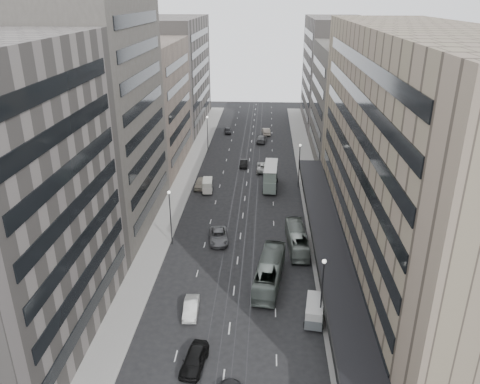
% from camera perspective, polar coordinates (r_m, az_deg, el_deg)
% --- Properties ---
extents(ground, '(220.00, 220.00, 0.00)m').
position_cam_1_polar(ground, '(57.26, -0.82, -12.49)').
color(ground, black).
rests_on(ground, ground).
extents(sidewalk_right, '(4.00, 125.00, 0.15)m').
position_cam_1_polar(sidewalk_right, '(90.74, 8.45, 1.25)').
color(sidewalk_right, gray).
rests_on(sidewalk_right, ground).
extents(sidewalk_left, '(4.00, 125.00, 0.15)m').
position_cam_1_polar(sidewalk_left, '(91.65, -6.66, 1.57)').
color(sidewalk_left, gray).
rests_on(sidewalk_left, ground).
extents(department_store, '(19.20, 60.00, 30.00)m').
position_cam_1_polar(department_store, '(60.26, 20.52, 3.82)').
color(department_store, '#7C6B5A').
rests_on(department_store, ground).
extents(building_right_mid, '(15.00, 28.00, 24.00)m').
position_cam_1_polar(building_right_mid, '(102.40, 13.58, 10.34)').
color(building_right_mid, '#46423C').
rests_on(building_right_mid, ground).
extents(building_right_far, '(15.00, 32.00, 28.00)m').
position_cam_1_polar(building_right_far, '(131.22, 11.49, 14.06)').
color(building_right_far, slate).
rests_on(building_right_far, ground).
extents(building_left_b, '(15.00, 26.00, 34.00)m').
position_cam_1_polar(building_left_b, '(71.99, -17.32, 8.90)').
color(building_left_b, '#46423C').
rests_on(building_left_b, ground).
extents(building_left_c, '(15.00, 28.00, 25.00)m').
position_cam_1_polar(building_left_c, '(98.07, -11.73, 10.26)').
color(building_left_c, '#7A6A5E').
rests_on(building_left_c, ground).
extents(building_left_d, '(15.00, 38.00, 28.00)m').
position_cam_1_polar(building_left_d, '(129.44, -8.12, 14.16)').
color(building_left_d, slate).
rests_on(building_left_d, ground).
extents(lamp_right_near, '(0.44, 0.44, 8.32)m').
position_cam_1_polar(lamp_right_near, '(50.47, 10.00, -11.14)').
color(lamp_right_near, '#262628').
rests_on(lamp_right_near, ground).
extents(lamp_right_far, '(0.44, 0.44, 8.32)m').
position_cam_1_polar(lamp_right_far, '(86.44, 7.26, 3.84)').
color(lamp_right_far, '#262628').
rests_on(lamp_right_far, ground).
extents(lamp_left_near, '(0.44, 0.44, 8.32)m').
position_cam_1_polar(lamp_left_near, '(66.21, -8.51, -2.35)').
color(lamp_left_near, '#262628').
rests_on(lamp_left_near, ground).
extents(lamp_left_far, '(0.44, 0.44, 8.32)m').
position_cam_1_polar(lamp_left_far, '(106.16, -3.99, 7.57)').
color(lamp_left_far, '#262628').
rests_on(lamp_left_far, ground).
extents(bus_near, '(4.26, 11.88, 3.24)m').
position_cam_1_polar(bus_near, '(58.69, 3.63, -9.66)').
color(bus_near, slate).
rests_on(bus_near, ground).
extents(bus_far, '(2.96, 10.30, 2.83)m').
position_cam_1_polar(bus_far, '(66.67, 6.95, -5.72)').
color(bus_far, gray).
rests_on(bus_far, ground).
extents(double_decker, '(2.87, 8.34, 4.50)m').
position_cam_1_polar(double_decker, '(86.30, 3.75, 1.98)').
color(double_decker, gray).
rests_on(double_decker, ground).
extents(vw_microbus, '(2.52, 4.65, 2.40)m').
position_cam_1_polar(vw_microbus, '(53.37, 9.06, -14.05)').
color(vw_microbus, '#555A5C').
rests_on(vw_microbus, ground).
extents(panel_van, '(2.09, 3.89, 2.37)m').
position_cam_1_polar(panel_van, '(84.97, -3.97, 0.82)').
color(panel_van, silver).
rests_on(panel_van, ground).
extents(sedan_0, '(2.66, 5.18, 1.69)m').
position_cam_1_polar(sedan_0, '(47.93, -5.59, -19.63)').
color(sedan_0, black).
rests_on(sedan_0, ground).
extents(sedan_1, '(1.80, 4.55, 1.47)m').
position_cam_1_polar(sedan_1, '(54.37, -6.00, -13.86)').
color(sedan_1, silver).
rests_on(sedan_1, ground).
extents(sedan_2, '(3.39, 6.01, 1.58)m').
position_cam_1_polar(sedan_2, '(68.32, -2.64, -5.41)').
color(sedan_2, slate).
rests_on(sedan_2, ground).
extents(sedan_4, '(2.00, 4.89, 1.66)m').
position_cam_1_polar(sedan_4, '(87.22, -4.84, 1.05)').
color(sedan_4, '#A29886').
rests_on(sedan_4, ground).
extents(sedan_5, '(1.45, 4.12, 1.36)m').
position_cam_1_polar(sedan_5, '(97.86, 0.45, 3.51)').
color(sedan_5, black).
rests_on(sedan_5, ground).
extents(sedan_6, '(2.85, 6.05, 1.67)m').
position_cam_1_polar(sedan_6, '(95.57, 2.91, 3.10)').
color(sedan_6, beige).
rests_on(sedan_6, ground).
extents(sedan_7, '(2.74, 5.76, 1.62)m').
position_cam_1_polar(sedan_7, '(114.75, 2.64, 6.50)').
color(sedan_7, '#58585A').
rests_on(sedan_7, ground).
extents(sedan_8, '(2.10, 4.31, 1.42)m').
position_cam_1_polar(sedan_8, '(122.32, -1.51, 7.50)').
color(sedan_8, black).
rests_on(sedan_8, ground).
extents(sedan_9, '(2.33, 5.27, 1.68)m').
position_cam_1_polar(sedan_9, '(121.28, 3.21, 7.40)').
color(sedan_9, '#A89B8B').
rests_on(sedan_9, ground).
extents(pedestrian, '(0.85, 0.77, 1.96)m').
position_cam_1_polar(pedestrian, '(50.32, 13.37, -17.39)').
color(pedestrian, black).
rests_on(pedestrian, sidewalk_right).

